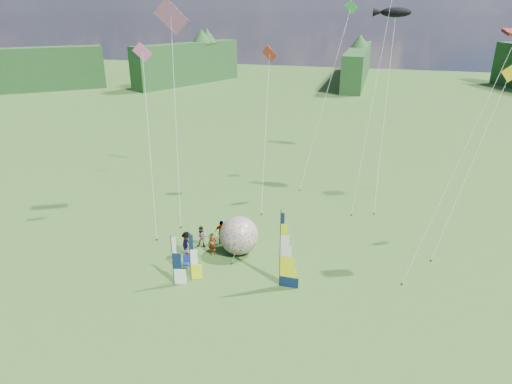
% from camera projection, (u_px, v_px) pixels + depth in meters
% --- Properties ---
extents(ground, '(220.00, 220.00, 0.00)m').
position_uv_depth(ground, '(254.00, 308.00, 26.11)').
color(ground, '#568133').
rests_on(ground, ground).
extents(treeline_ring, '(210.00, 210.00, 8.00)m').
position_uv_depth(treeline_ring, '(254.00, 247.00, 24.58)').
color(treeline_ring, '#203F1B').
rests_on(treeline_ring, ground).
extents(feather_banner_main, '(1.35, 0.10, 4.98)m').
position_uv_depth(feather_banner_main, '(280.00, 250.00, 27.23)').
color(feather_banner_main, '#0B1B3B').
rests_on(feather_banner_main, ground).
extents(side_banner_left, '(0.88, 0.41, 3.19)m').
position_uv_depth(side_banner_left, '(190.00, 257.00, 28.24)').
color(side_banner_left, yellow).
rests_on(side_banner_left, ground).
extents(side_banner_far, '(0.98, 0.30, 3.31)m').
position_uv_depth(side_banner_far, '(173.00, 261.00, 27.71)').
color(side_banner_far, white).
rests_on(side_banner_far, ground).
extents(bol_inflatable, '(3.18, 3.18, 2.69)m').
position_uv_depth(bol_inflatable, '(239.00, 235.00, 31.44)').
color(bol_inflatable, '#0D299E').
rests_on(bol_inflatable, ground).
extents(spectator_a, '(0.64, 0.48, 1.59)m').
position_uv_depth(spectator_a, '(212.00, 244.00, 31.46)').
color(spectator_a, '#66594C').
rests_on(spectator_a, ground).
extents(spectator_b, '(0.81, 0.46, 1.60)m').
position_uv_depth(spectator_b, '(202.00, 237.00, 32.40)').
color(spectator_b, '#66594C').
rests_on(spectator_b, ground).
extents(spectator_c, '(0.48, 1.16, 1.77)m').
position_uv_depth(spectator_c, '(187.00, 244.00, 31.30)').
color(spectator_c, '#66594C').
rests_on(spectator_c, ground).
extents(spectator_d, '(1.13, 0.63, 1.82)m').
position_uv_depth(spectator_d, '(222.00, 232.00, 32.79)').
color(spectator_d, '#66594C').
rests_on(spectator_d, ground).
extents(camp_chair, '(0.67, 0.67, 0.96)m').
position_uv_depth(camp_chair, '(187.00, 263.00, 29.75)').
color(camp_chair, navy).
rests_on(camp_chair, ground).
extents(kite_whale, '(6.52, 14.46, 17.02)m').
position_uv_depth(kite_whale, '(386.00, 99.00, 39.39)').
color(kite_whale, black).
rests_on(kite_whale, ground).
extents(kite_rainbow_delta, '(9.19, 12.80, 17.58)m').
position_uv_depth(kite_rainbow_delta, '(175.00, 105.00, 35.67)').
color(kite_rainbow_delta, '#F83800').
rests_on(kite_rainbow_delta, ground).
extents(kite_parafoil, '(10.80, 11.75, 16.39)m').
position_uv_depth(kite_parafoil, '(462.00, 146.00, 27.41)').
color(kite_parafoil, '#B41E17').
rests_on(kite_parafoil, ground).
extents(small_kite_red, '(5.23, 10.26, 13.34)m').
position_uv_depth(small_kite_red, '(266.00, 125.00, 38.59)').
color(small_kite_red, red).
rests_on(small_kite_red, ground).
extents(small_kite_orange, '(6.77, 10.66, 19.02)m').
position_uv_depth(small_kite_orange, '(374.00, 92.00, 37.06)').
color(small_kite_orange, '#F25629').
rests_on(small_kite_orange, ground).
extents(small_kite_yellow, '(8.31, 10.08, 12.75)m').
position_uv_depth(small_kite_yellow, '(472.00, 159.00, 30.90)').
color(small_kite_yellow, yellow).
rests_on(small_kite_yellow, ground).
extents(small_kite_pink, '(7.93, 9.83, 13.96)m').
position_uv_depth(small_kite_pink, '(149.00, 136.00, 34.04)').
color(small_kite_pink, '#E05A9E').
rests_on(small_kite_pink, ground).
extents(small_kite_green, '(6.38, 11.72, 16.97)m').
position_uv_depth(small_kite_green, '(326.00, 92.00, 43.02)').
color(small_kite_green, '#3CC25A').
rests_on(small_kite_green, ground).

